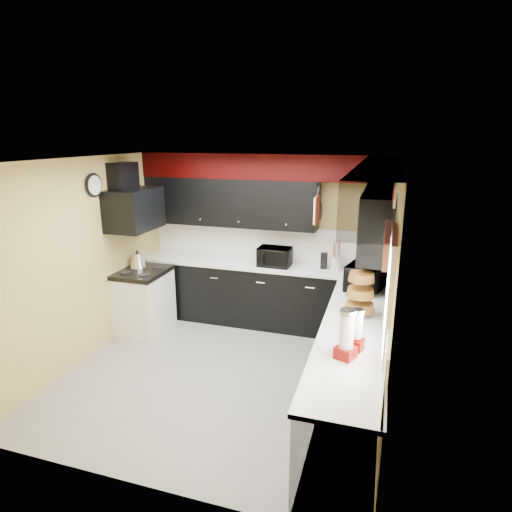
{
  "coord_description": "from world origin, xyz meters",
  "views": [
    {
      "loc": [
        1.7,
        -4.24,
        2.75
      ],
      "look_at": [
        0.19,
        0.69,
        1.29
      ],
      "focal_mm": 30.0,
      "sensor_mm": 36.0,
      "label": 1
    }
  ],
  "objects_px": {
    "microwave": "(366,276)",
    "knife_block": "(324,261)",
    "kettle": "(138,260)",
    "toaster_oven": "(274,257)",
    "utensil_crock": "(336,263)"
  },
  "relations": [
    {
      "from": "utensil_crock",
      "to": "kettle",
      "type": "xyz_separation_m",
      "value": [
        -2.73,
        -0.67,
        -0.01
      ]
    },
    {
      "from": "toaster_oven",
      "to": "utensil_crock",
      "type": "bearing_deg",
      "value": 6.66
    },
    {
      "from": "toaster_oven",
      "to": "microwave",
      "type": "bearing_deg",
      "value": -23.02
    },
    {
      "from": "toaster_oven",
      "to": "microwave",
      "type": "xyz_separation_m",
      "value": [
        1.31,
        -0.59,
        0.03
      ]
    },
    {
      "from": "toaster_oven",
      "to": "utensil_crock",
      "type": "distance_m",
      "value": 0.87
    },
    {
      "from": "microwave",
      "to": "kettle",
      "type": "distance_m",
      "value": 3.17
    },
    {
      "from": "toaster_oven",
      "to": "utensil_crock",
      "type": "height_order",
      "value": "toaster_oven"
    },
    {
      "from": "microwave",
      "to": "utensil_crock",
      "type": "distance_m",
      "value": 0.81
    },
    {
      "from": "toaster_oven",
      "to": "kettle",
      "type": "xyz_separation_m",
      "value": [
        -1.87,
        -0.59,
        -0.05
      ]
    },
    {
      "from": "microwave",
      "to": "knife_block",
      "type": "relative_size",
      "value": 2.72
    },
    {
      "from": "knife_block",
      "to": "kettle",
      "type": "bearing_deg",
      "value": -172.9
    },
    {
      "from": "knife_block",
      "to": "kettle",
      "type": "distance_m",
      "value": 2.65
    },
    {
      "from": "microwave",
      "to": "knife_block",
      "type": "height_order",
      "value": "microwave"
    },
    {
      "from": "toaster_oven",
      "to": "utensil_crock",
      "type": "relative_size",
      "value": 2.58
    },
    {
      "from": "kettle",
      "to": "microwave",
      "type": "bearing_deg",
      "value": -0.04
    }
  ]
}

